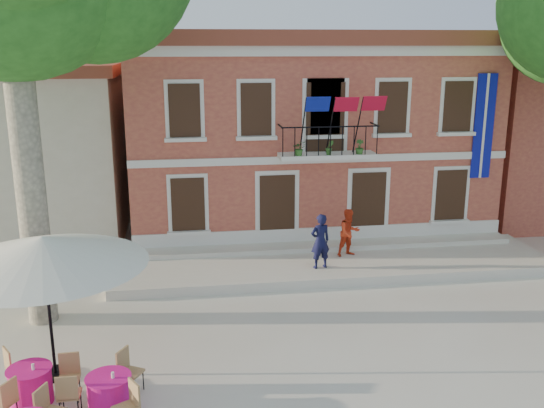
{
  "coord_description": "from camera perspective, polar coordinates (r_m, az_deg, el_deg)",
  "views": [
    {
      "loc": [
        -2.6,
        -13.66,
        7.06
      ],
      "look_at": [
        -0.13,
        3.5,
        2.47
      ],
      "focal_mm": 40.0,
      "sensor_mm": 36.0,
      "label": 1
    }
  ],
  "objects": [
    {
      "name": "main_building",
      "position": [
        24.31,
        2.83,
        7.07
      ],
      "size": [
        13.5,
        9.59,
        7.5
      ],
      "color": "#C76747",
      "rests_on": "ground"
    },
    {
      "name": "ground",
      "position": [
        15.6,
        2.37,
        -12.09
      ],
      "size": [
        90.0,
        90.0,
        0.0
      ],
      "primitive_type": "plane",
      "color": "beige",
      "rests_on": "ground"
    },
    {
      "name": "neighbor_west",
      "position": [
        25.9,
        -23.63,
        5.07
      ],
      "size": [
        9.4,
        9.4,
        6.4
      ],
      "color": "beige",
      "rests_on": "ground"
    },
    {
      "name": "terrace",
      "position": [
        19.88,
        5.76,
        -5.58
      ],
      "size": [
        14.0,
        3.4,
        0.3
      ],
      "primitive_type": "cube",
      "color": "silver",
      "rests_on": "ground"
    },
    {
      "name": "pedestrian_orange",
      "position": [
        19.97,
        7.27,
        -2.68
      ],
      "size": [
        0.91,
        0.79,
        1.58
      ],
      "primitive_type": "imported",
      "rotation": [
        0.0,
        0.0,
        0.29
      ],
      "color": "red",
      "rests_on": "terrace"
    },
    {
      "name": "patio_umbrella",
      "position": [
        13.49,
        -20.74,
        -4.18
      ],
      "size": [
        4.32,
        4.32,
        3.21
      ],
      "color": "black",
      "rests_on": "ground"
    },
    {
      "name": "cafe_table_2",
      "position": [
        13.63,
        -21.78,
        -15.43
      ],
      "size": [
        1.65,
        1.87,
        0.95
      ],
      "color": "#CE138C",
      "rests_on": "ground"
    },
    {
      "name": "pedestrian_navy",
      "position": [
        18.76,
        4.56,
        -3.51
      ],
      "size": [
        0.71,
        0.54,
        1.74
      ],
      "primitive_type": "imported",
      "rotation": [
        0.0,
        0.0,
        3.36
      ],
      "color": "black",
      "rests_on": "terrace"
    },
    {
      "name": "cafe_table_0",
      "position": [
        12.87,
        -15.07,
        -16.74
      ],
      "size": [
        1.63,
        1.87,
        0.95
      ],
      "color": "#CE138C",
      "rests_on": "ground"
    }
  ]
}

